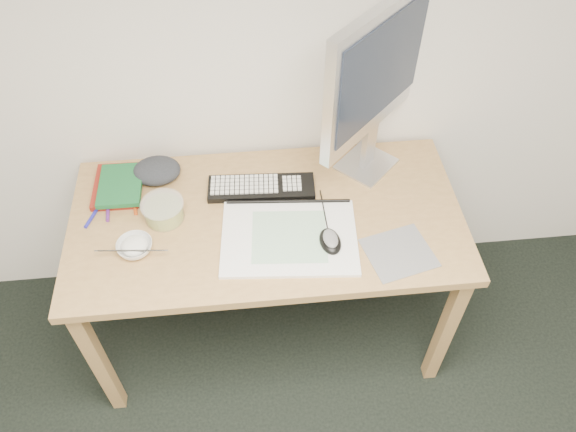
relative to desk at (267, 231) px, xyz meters
name	(u,v)px	position (x,y,z in m)	size (l,w,h in m)	color
desk	(267,231)	(0.00, 0.00, 0.00)	(1.40, 0.70, 0.75)	tan
mousepad	(399,253)	(0.43, -0.21, 0.08)	(0.22, 0.20, 0.00)	slate
sketchpad	(289,238)	(0.07, -0.11, 0.09)	(0.46, 0.33, 0.01)	white
keyboard	(261,188)	(-0.01, 0.13, 0.09)	(0.39, 0.12, 0.02)	black
monitor	(379,73)	(0.40, 0.23, 0.50)	(0.43, 0.43, 0.67)	silver
mouse	(330,239)	(0.21, -0.15, 0.11)	(0.07, 0.11, 0.04)	black
rice_bowl	(135,247)	(-0.45, -0.11, 0.10)	(0.12, 0.12, 0.04)	silver
chopsticks	(131,251)	(-0.46, -0.14, 0.12)	(0.02, 0.02, 0.23)	silver
fruit_tub	(163,211)	(-0.36, 0.03, 0.12)	(0.15, 0.15, 0.07)	#E0DD4F
book_red	(118,186)	(-0.54, 0.20, 0.09)	(0.17, 0.23, 0.02)	maroon
book_green	(121,185)	(-0.52, 0.18, 0.11)	(0.15, 0.21, 0.02)	#165A2C
cloth_lump	(157,171)	(-0.40, 0.24, 0.11)	(0.15, 0.12, 0.06)	#222529
pencil_pink	(259,198)	(-0.02, 0.09, 0.09)	(0.01, 0.01, 0.18)	pink
pencil_tan	(272,212)	(0.02, 0.02, 0.09)	(0.01, 0.01, 0.18)	tan
pencil_black	(300,206)	(0.12, 0.04, 0.09)	(0.01, 0.01, 0.17)	black
marker_blue	(94,214)	(-0.61, 0.07, 0.09)	(0.01, 0.01, 0.13)	#1F1EA7
marker_orange	(134,201)	(-0.47, 0.12, 0.09)	(0.01, 0.01, 0.13)	#D44F19
marker_purple	(108,207)	(-0.57, 0.10, 0.09)	(0.01, 0.01, 0.14)	#5E2485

